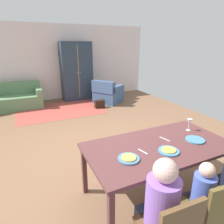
{
  "coord_description": "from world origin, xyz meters",
  "views": [
    {
      "loc": [
        -1.3,
        -3.34,
        1.98
      ],
      "look_at": [
        0.08,
        -0.39,
        0.85
      ],
      "focal_mm": 31.0,
      "sensor_mm": 36.0,
      "label": 1
    }
  ],
  "objects_px": {
    "wine_glass": "(189,122)",
    "dining_chair_child": "(213,210)",
    "armchair": "(108,94)",
    "person_child": "(199,202)",
    "couch": "(16,99)",
    "handbag": "(100,104)",
    "plate_near_child": "(169,151)",
    "person_man": "(158,213)",
    "plate_near_man": "(129,159)",
    "armoire": "(77,71)",
    "plate_near_woman": "(195,140)",
    "dining_table": "(159,150)"
  },
  "relations": [
    {
      "from": "wine_glass",
      "to": "dining_chair_child",
      "type": "distance_m",
      "value": 1.31
    },
    {
      "from": "armchair",
      "to": "wine_glass",
      "type": "bearing_deg",
      "value": -97.3
    },
    {
      "from": "dining_chair_child",
      "to": "person_child",
      "type": "distance_m",
      "value": 0.18
    },
    {
      "from": "couch",
      "to": "handbag",
      "type": "height_order",
      "value": "couch"
    },
    {
      "from": "plate_near_child",
      "to": "person_child",
      "type": "xyz_separation_m",
      "value": [
        0.0,
        -0.51,
        -0.34
      ]
    },
    {
      "from": "wine_glass",
      "to": "person_child",
      "type": "xyz_separation_m",
      "value": [
        -0.68,
        -0.87,
        -0.46
      ]
    },
    {
      "from": "person_man",
      "to": "person_child",
      "type": "height_order",
      "value": "person_man"
    },
    {
      "from": "plate_near_man",
      "to": "armchair",
      "type": "bearing_deg",
      "value": 69.04
    },
    {
      "from": "person_child",
      "to": "handbag",
      "type": "relative_size",
      "value": 2.89
    },
    {
      "from": "plate_near_child",
      "to": "couch",
      "type": "height_order",
      "value": "couch"
    },
    {
      "from": "wine_glass",
      "to": "armchair",
      "type": "xyz_separation_m",
      "value": [
        0.55,
        4.27,
        -0.57
      ]
    },
    {
      "from": "person_child",
      "to": "plate_near_man",
      "type": "bearing_deg",
      "value": 132.72
    },
    {
      "from": "armchair",
      "to": "armoire",
      "type": "xyz_separation_m",
      "value": [
        -0.85,
        0.94,
        0.73
      ]
    },
    {
      "from": "plate_near_man",
      "to": "couch",
      "type": "relative_size",
      "value": 0.15
    },
    {
      "from": "wine_glass",
      "to": "armoire",
      "type": "height_order",
      "value": "armoire"
    },
    {
      "from": "plate_near_woman",
      "to": "armchair",
      "type": "distance_m",
      "value": 4.63
    },
    {
      "from": "person_man",
      "to": "armchair",
      "type": "bearing_deg",
      "value": 71.18
    },
    {
      "from": "plate_near_man",
      "to": "dining_chair_child",
      "type": "height_order",
      "value": "dining_chair_child"
    },
    {
      "from": "armoire",
      "to": "person_child",
      "type": "bearing_deg",
      "value": -93.57
    },
    {
      "from": "wine_glass",
      "to": "armchair",
      "type": "distance_m",
      "value": 4.35
    },
    {
      "from": "plate_near_child",
      "to": "armchair",
      "type": "height_order",
      "value": "armchair"
    },
    {
      "from": "dining_table",
      "to": "armoire",
      "type": "relative_size",
      "value": 0.9
    },
    {
      "from": "plate_near_child",
      "to": "person_man",
      "type": "height_order",
      "value": "person_man"
    },
    {
      "from": "dining_chair_child",
      "to": "dining_table",
      "type": "bearing_deg",
      "value": 89.43
    },
    {
      "from": "wine_glass",
      "to": "armchair",
      "type": "relative_size",
      "value": 0.16
    },
    {
      "from": "armchair",
      "to": "dining_chair_child",
      "type": "bearing_deg",
      "value": -103.13
    },
    {
      "from": "dining_chair_child",
      "to": "handbag",
      "type": "xyz_separation_m",
      "value": [
        0.73,
        4.84,
        -0.36
      ]
    },
    {
      "from": "dining_chair_child",
      "to": "wine_glass",
      "type": "bearing_deg",
      "value": 56.33
    },
    {
      "from": "person_man",
      "to": "dining_chair_child",
      "type": "relative_size",
      "value": 1.28
    },
    {
      "from": "plate_near_woman",
      "to": "wine_glass",
      "type": "bearing_deg",
      "value": 60.07
    },
    {
      "from": "plate_near_child",
      "to": "armoire",
      "type": "height_order",
      "value": "armoire"
    },
    {
      "from": "person_man",
      "to": "handbag",
      "type": "distance_m",
      "value": 4.85
    },
    {
      "from": "dining_chair_child",
      "to": "person_child",
      "type": "relative_size",
      "value": 0.94
    },
    {
      "from": "plate_near_man",
      "to": "wine_glass",
      "type": "bearing_deg",
      "value": 13.99
    },
    {
      "from": "plate_near_man",
      "to": "person_man",
      "type": "xyz_separation_m",
      "value": [
        0.0,
        -0.56,
        -0.26
      ]
    },
    {
      "from": "plate_near_woman",
      "to": "armchair",
      "type": "bearing_deg",
      "value": 81.15
    },
    {
      "from": "wine_glass",
      "to": "person_child",
      "type": "distance_m",
      "value": 1.19
    },
    {
      "from": "wine_glass",
      "to": "handbag",
      "type": "xyz_separation_m",
      "value": [
        0.04,
        3.8,
        -0.76
      ]
    },
    {
      "from": "dining_table",
      "to": "wine_glass",
      "type": "bearing_deg",
      "value": 14.77
    },
    {
      "from": "dining_chair_child",
      "to": "couch",
      "type": "relative_size",
      "value": 0.53
    },
    {
      "from": "plate_near_man",
      "to": "person_child",
      "type": "distance_m",
      "value": 0.84
    },
    {
      "from": "dining_chair_child",
      "to": "couch",
      "type": "height_order",
      "value": "dining_chair_child"
    },
    {
      "from": "handbag",
      "to": "wine_glass",
      "type": "bearing_deg",
      "value": -90.63
    },
    {
      "from": "wine_glass",
      "to": "person_man",
      "type": "bearing_deg",
      "value": -144.34
    },
    {
      "from": "dining_table",
      "to": "couch",
      "type": "height_order",
      "value": "couch"
    },
    {
      "from": "dining_table",
      "to": "armchair",
      "type": "bearing_deg",
      "value": 74.56
    },
    {
      "from": "plate_near_child",
      "to": "person_man",
      "type": "relative_size",
      "value": 0.23
    },
    {
      "from": "armchair",
      "to": "dining_table",
      "type": "bearing_deg",
      "value": -105.44
    },
    {
      "from": "dining_chair_child",
      "to": "plate_near_woman",
      "type": "bearing_deg",
      "value": 55.02
    },
    {
      "from": "wine_glass",
      "to": "couch",
      "type": "height_order",
      "value": "wine_glass"
    }
  ]
}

